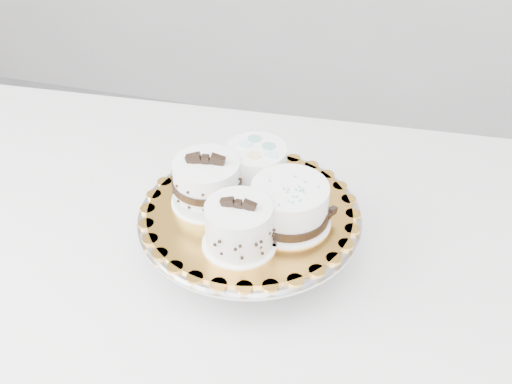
% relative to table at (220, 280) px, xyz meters
% --- Properties ---
extents(table, '(1.33, 0.93, 0.75)m').
position_rel_table_xyz_m(table, '(0.00, 0.00, 0.00)').
color(table, white).
rests_on(table, floor).
extents(cake_stand, '(0.34, 0.34, 0.09)m').
position_rel_table_xyz_m(cake_stand, '(0.05, -0.00, 0.13)').
color(cake_stand, gray).
rests_on(cake_stand, table).
extents(cake_board, '(0.35, 0.35, 0.00)m').
position_rel_table_xyz_m(cake_board, '(0.05, -0.00, 0.16)').
color(cake_board, orange).
rests_on(cake_board, cake_stand).
extents(cake_swirl, '(0.11, 0.11, 0.08)m').
position_rel_table_xyz_m(cake_swirl, '(0.06, -0.08, 0.20)').
color(cake_swirl, white).
rests_on(cake_swirl, cake_board).
extents(cake_banded, '(0.11, 0.11, 0.09)m').
position_rel_table_xyz_m(cake_banded, '(-0.01, 0.00, 0.20)').
color(cake_banded, white).
rests_on(cake_banded, cake_board).
extents(cake_dots, '(0.12, 0.12, 0.07)m').
position_rel_table_xyz_m(cake_dots, '(0.05, 0.06, 0.20)').
color(cake_dots, white).
rests_on(cake_dots, cake_board).
extents(cake_ribbon, '(0.14, 0.14, 0.07)m').
position_rel_table_xyz_m(cake_ribbon, '(0.12, -0.01, 0.20)').
color(cake_ribbon, white).
rests_on(cake_ribbon, cake_board).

